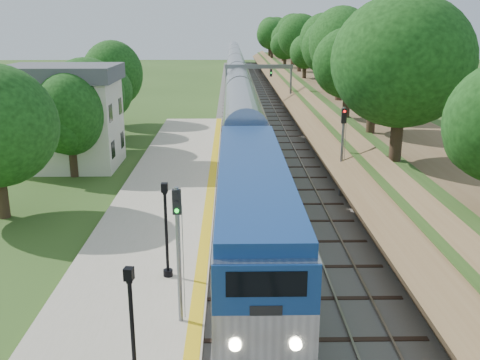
{
  "coord_description": "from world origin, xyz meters",
  "views": [
    {
      "loc": [
        -1.0,
        -11.75,
        11.08
      ],
      "look_at": [
        -0.5,
        16.38,
        2.8
      ],
      "focal_mm": 40.0,
      "sensor_mm": 36.0,
      "label": 1
    }
  ],
  "objects_px": {
    "signal_farside": "(343,142)",
    "train": "(237,79)",
    "signal_gantry": "(259,76)",
    "lamppost_mid": "(133,339)",
    "signal_platform": "(178,241)",
    "lamppost_far": "(166,236)",
    "station_building": "(65,116)"
  },
  "relations": [
    {
      "from": "signal_gantry",
      "to": "train",
      "type": "distance_m",
      "value": 21.12
    },
    {
      "from": "train",
      "to": "signal_platform",
      "type": "bearing_deg",
      "value": -92.38
    },
    {
      "from": "station_building",
      "to": "signal_gantry",
      "type": "xyz_separation_m",
      "value": [
        16.47,
        24.99,
        0.73
      ]
    },
    {
      "from": "station_building",
      "to": "lamppost_mid",
      "type": "distance_m",
      "value": 29.84
    },
    {
      "from": "lamppost_mid",
      "to": "signal_farside",
      "type": "xyz_separation_m",
      "value": [
        10.09,
        19.79,
        1.5
      ]
    },
    {
      "from": "lamppost_mid",
      "to": "signal_platform",
      "type": "bearing_deg",
      "value": 76.13
    },
    {
      "from": "station_building",
      "to": "signal_farside",
      "type": "bearing_deg",
      "value": -22.16
    },
    {
      "from": "signal_gantry",
      "to": "lamppost_far",
      "type": "xyz_separation_m",
      "value": [
        -6.26,
        -45.3,
        -2.53
      ]
    },
    {
      "from": "signal_farside",
      "to": "lamppost_mid",
      "type": "bearing_deg",
      "value": -117.02
    },
    {
      "from": "station_building",
      "to": "lamppost_far",
      "type": "distance_m",
      "value": 22.8
    },
    {
      "from": "lamppost_far",
      "to": "signal_farside",
      "type": "xyz_separation_m",
      "value": [
        9.99,
        12.08,
        1.42
      ]
    },
    {
      "from": "train",
      "to": "signal_farside",
      "type": "relative_size",
      "value": 25.52
    },
    {
      "from": "station_building",
      "to": "train",
      "type": "bearing_deg",
      "value": 73.01
    },
    {
      "from": "signal_platform",
      "to": "signal_farside",
      "type": "bearing_deg",
      "value": 60.02
    },
    {
      "from": "signal_gantry",
      "to": "signal_farside",
      "type": "height_order",
      "value": "signal_gantry"
    },
    {
      "from": "lamppost_mid",
      "to": "station_building",
      "type": "bearing_deg",
      "value": 109.84
    },
    {
      "from": "lamppost_far",
      "to": "signal_farside",
      "type": "distance_m",
      "value": 15.74
    },
    {
      "from": "signal_farside",
      "to": "train",
      "type": "bearing_deg",
      "value": 96.54
    },
    {
      "from": "lamppost_far",
      "to": "signal_platform",
      "type": "relative_size",
      "value": 0.82
    },
    {
      "from": "train",
      "to": "signal_farside",
      "type": "bearing_deg",
      "value": -83.46
    },
    {
      "from": "signal_farside",
      "to": "lamppost_far",
      "type": "bearing_deg",
      "value": -129.59
    },
    {
      "from": "station_building",
      "to": "lamppost_mid",
      "type": "bearing_deg",
      "value": -70.16
    },
    {
      "from": "signal_gantry",
      "to": "signal_platform",
      "type": "height_order",
      "value": "signal_gantry"
    },
    {
      "from": "signal_gantry",
      "to": "lamppost_mid",
      "type": "distance_m",
      "value": 53.45
    },
    {
      "from": "train",
      "to": "lamppost_far",
      "type": "relative_size",
      "value": 35.14
    },
    {
      "from": "signal_gantry",
      "to": "train",
      "type": "relative_size",
      "value": 0.06
    },
    {
      "from": "lamppost_far",
      "to": "signal_platform",
      "type": "bearing_deg",
      "value": -76.47
    },
    {
      "from": "station_building",
      "to": "lamppost_far",
      "type": "xyz_separation_m",
      "value": [
        10.21,
        -20.31,
        -1.81
      ]
    },
    {
      "from": "signal_gantry",
      "to": "signal_platform",
      "type": "distance_m",
      "value": 49.3
    },
    {
      "from": "signal_gantry",
      "to": "lamppost_far",
      "type": "distance_m",
      "value": 45.8
    },
    {
      "from": "lamppost_mid",
      "to": "signal_farside",
      "type": "distance_m",
      "value": 22.26
    },
    {
      "from": "train",
      "to": "signal_farside",
      "type": "height_order",
      "value": "signal_farside"
    }
  ]
}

